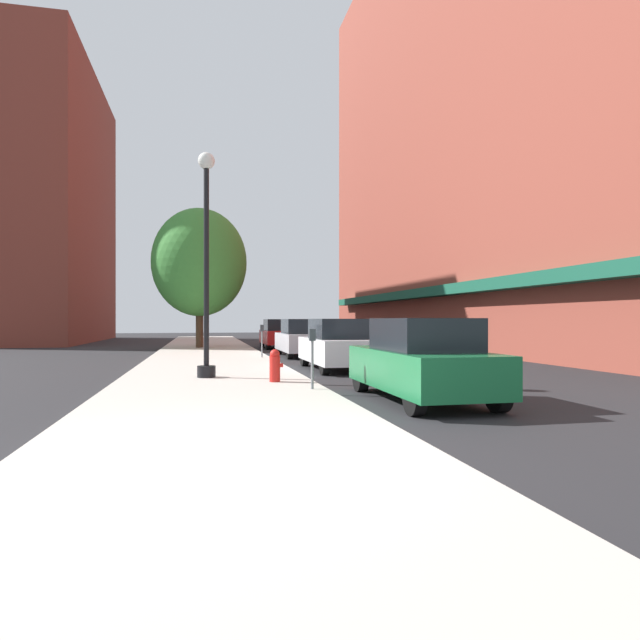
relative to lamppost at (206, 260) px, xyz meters
name	(u,v)px	position (x,y,z in m)	size (l,w,h in m)	color
ground_plane	(299,356)	(4.19, 9.70, -3.20)	(90.00, 90.00, 0.00)	#232326
sidewalk_slab	(209,354)	(0.19, 10.70, -3.14)	(4.80, 50.00, 0.12)	#B7B2A8
building_right_brick	(477,100)	(15.18, 13.70, 10.94)	(6.80, 40.00, 28.33)	brown
building_far_background	(54,208)	(-10.82, 28.70, 6.68)	(6.80, 18.00, 19.81)	brown
lamppost	(206,260)	(0.00, 0.00, 0.00)	(0.48, 0.48, 5.90)	black
fire_hydrant	(275,365)	(1.62, -1.40, -2.68)	(0.33, 0.26, 0.79)	red
parking_meter_near	(312,351)	(2.24, -2.94, -2.25)	(0.14, 0.09, 1.31)	slate
parking_meter_far	(262,337)	(2.24, 7.23, -2.25)	(0.14, 0.09, 1.31)	slate
tree_near	(200,263)	(-0.25, 15.71, 1.54)	(5.10, 5.10, 7.57)	#422D1E
car_green	(421,361)	(4.19, -4.34, -2.39)	(1.80, 4.30, 1.66)	black
car_white	(337,345)	(4.19, 2.55, -2.39)	(1.80, 4.30, 1.66)	black
car_silver	(302,338)	(4.19, 9.05, -2.39)	(1.80, 4.30, 1.66)	black
car_red	(279,334)	(4.19, 16.32, -2.39)	(1.80, 4.30, 1.66)	black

